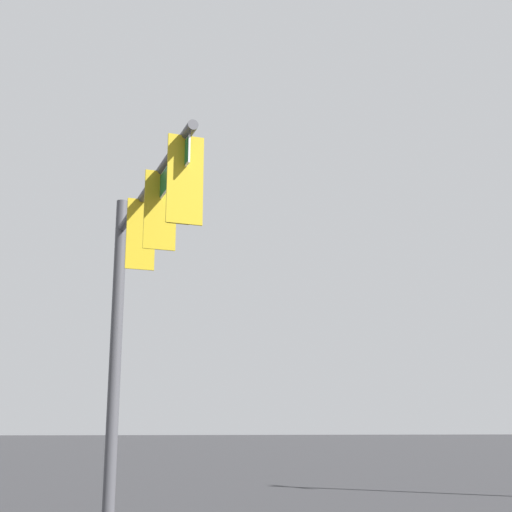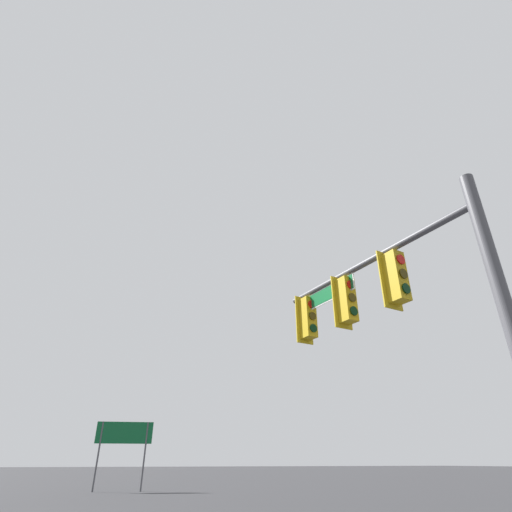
% 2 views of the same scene
% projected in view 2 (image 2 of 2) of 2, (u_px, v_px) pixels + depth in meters
% --- Properties ---
extents(signal_pole_near, '(5.66, 1.22, 6.51)m').
position_uv_depth(signal_pole_near, '(393.00, 308.00, 8.23)').
color(signal_pole_near, '#47474C').
rests_on(signal_pole_near, ground_plane).
extents(highway_sign, '(0.83, 3.90, 4.43)m').
position_uv_depth(highway_sign, '(124.00, 439.00, 28.69)').
color(highway_sign, '#47474C').
rests_on(highway_sign, ground_plane).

